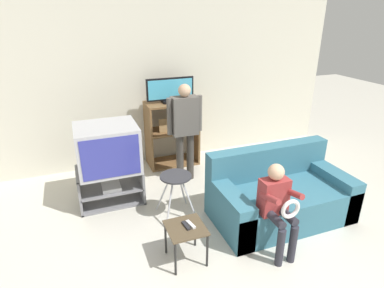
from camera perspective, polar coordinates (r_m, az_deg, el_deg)
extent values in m
cube|color=silver|center=(5.37, -6.14, 10.44)|extent=(6.40, 0.06, 2.60)
cube|color=slate|center=(4.62, -14.01, -9.59)|extent=(0.84, 0.54, 0.02)
cube|color=slate|center=(4.51, -14.26, -7.29)|extent=(0.81, 0.54, 0.02)
cube|color=slate|center=(4.39, -14.59, -4.30)|extent=(0.84, 0.54, 0.02)
cube|color=slate|center=(4.49, -19.41, -7.73)|extent=(0.03, 0.54, 0.50)
cube|color=slate|center=(4.55, -9.24, -6.25)|extent=(0.03, 0.54, 0.50)
cube|color=white|center=(4.44, -14.19, -7.32)|extent=(0.24, 0.28, 0.05)
cube|color=#B2B2B7|center=(4.25, -14.80, -0.64)|extent=(0.77, 0.66, 0.60)
cube|color=#333899|center=(3.95, -14.21, -2.43)|extent=(0.69, 0.01, 0.52)
cube|color=brown|center=(5.24, -7.73, 1.32)|extent=(0.03, 0.48, 1.07)
cube|color=brown|center=(5.45, 0.40, 2.40)|extent=(0.03, 0.48, 1.07)
cube|color=brown|center=(5.54, -3.45, -3.17)|extent=(0.76, 0.48, 0.03)
cube|color=brown|center=(5.31, -3.59, 2.42)|extent=(0.76, 0.48, 0.03)
cube|color=brown|center=(5.17, -3.72, 7.29)|extent=(0.76, 0.48, 0.03)
cube|color=#9E7A4C|center=(5.17, -4.92, 3.28)|extent=(0.18, 0.04, 0.22)
cube|color=black|center=(5.15, -3.84, 7.65)|extent=(0.27, 0.20, 0.04)
cube|color=black|center=(5.11, -3.90, 9.76)|extent=(0.77, 0.04, 0.35)
cube|color=#4CB7E0|center=(5.09, -3.83, 9.72)|extent=(0.72, 0.01, 0.30)
cylinder|color=#B7B7BC|center=(3.92, -4.01, -10.61)|extent=(0.18, 0.19, 0.56)
cylinder|color=#B7B7BC|center=(3.98, -0.48, -9.93)|extent=(0.18, 0.19, 0.56)
cylinder|color=#B7B7BC|center=(4.13, -5.11, -8.70)|extent=(0.18, 0.19, 0.56)
cylinder|color=#B7B7BC|center=(4.20, -1.76, -8.09)|extent=(0.18, 0.19, 0.56)
cylinder|color=#333338|center=(3.91, -2.92, -5.74)|extent=(0.39, 0.39, 0.02)
cube|color=brown|center=(3.33, -1.12, -14.67)|extent=(0.38, 0.38, 0.02)
cylinder|color=black|center=(3.30, -2.97, -19.76)|extent=(0.02, 0.02, 0.39)
cylinder|color=black|center=(3.39, 2.73, -18.41)|extent=(0.02, 0.02, 0.39)
cylinder|color=black|center=(3.54, -4.71, -16.30)|extent=(0.02, 0.02, 0.39)
cylinder|color=black|center=(3.63, 0.56, -15.18)|extent=(0.02, 0.02, 0.39)
cube|color=#232328|center=(3.33, -1.06, -14.30)|extent=(0.05, 0.15, 0.02)
cube|color=silver|center=(3.34, -0.24, -14.09)|extent=(0.06, 0.15, 0.02)
cube|color=teal|center=(4.20, 15.49, -10.01)|extent=(1.68, 0.90, 0.43)
cube|color=teal|center=(4.25, 13.35, -2.91)|extent=(1.68, 0.20, 0.41)
cube|color=teal|center=(3.82, 6.47, -11.66)|extent=(0.22, 0.90, 0.55)
cube|color=teal|center=(4.60, 23.03, -7.19)|extent=(0.22, 0.90, 0.55)
cylinder|color=#3D3833|center=(4.83, -2.16, -2.48)|extent=(0.11, 0.11, 0.75)
cylinder|color=#3D3833|center=(4.88, -0.32, -2.19)|extent=(0.11, 0.11, 0.75)
cube|color=#5B5651|center=(4.62, -1.30, 5.03)|extent=(0.38, 0.20, 0.56)
cylinder|color=#5B5651|center=(4.55, -4.02, 4.88)|extent=(0.08, 0.08, 0.53)
cylinder|color=#5B5651|center=(4.69, 1.34, 5.49)|extent=(0.08, 0.08, 0.53)
sphere|color=#DBAD89|center=(4.52, -1.34, 9.51)|extent=(0.18, 0.18, 0.18)
cylinder|color=#2D2D38|center=(3.50, 15.40, -17.34)|extent=(0.08, 0.08, 0.43)
cylinder|color=#2D2D38|center=(3.58, 17.44, -16.61)|extent=(0.08, 0.08, 0.43)
cylinder|color=#2D2D38|center=(3.44, 14.39, -12.60)|extent=(0.09, 0.30, 0.09)
cylinder|color=#2D2D38|center=(3.52, 16.45, -11.98)|extent=(0.09, 0.30, 0.09)
cube|color=#993333|center=(3.50, 14.27, -8.97)|extent=(0.30, 0.17, 0.40)
cylinder|color=#993333|center=(3.30, 13.69, -9.34)|extent=(0.06, 0.31, 0.14)
cylinder|color=#993333|center=(3.45, 17.47, -8.33)|extent=(0.06, 0.31, 0.14)
sphere|color=#DBAD89|center=(3.36, 14.73, -4.84)|extent=(0.17, 0.17, 0.17)
torus|color=white|center=(3.30, 17.11, -10.99)|extent=(0.21, 0.04, 0.21)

